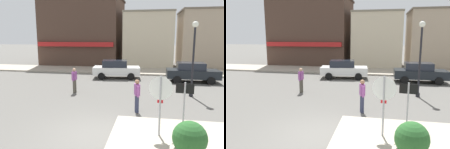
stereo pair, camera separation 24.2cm
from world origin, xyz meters
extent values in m
plane|color=#5B5954|center=(0.00, 0.00, 0.00)|extent=(160.00, 160.00, 0.00)
cube|color=#A89E8C|center=(0.00, 14.83, 0.07)|extent=(80.00, 4.00, 0.15)
cylinder|color=#9E9EA3|center=(2.30, 0.07, 1.15)|extent=(0.07, 0.07, 2.30)
cylinder|color=red|center=(2.30, 0.09, 1.87)|extent=(0.76, 0.11, 0.76)
cylinder|color=white|center=(2.30, 0.08, 1.87)|extent=(0.82, 0.11, 0.82)
cube|color=red|center=(2.30, 0.09, 1.39)|extent=(0.20, 0.04, 0.11)
cylinder|color=#9E9EA3|center=(3.11, 0.11, 1.05)|extent=(0.06, 0.06, 2.10)
cube|color=black|center=(3.11, 0.12, 1.88)|extent=(0.60, 0.09, 0.34)
cube|color=white|center=(3.11, 0.13, 1.88)|extent=(0.54, 0.08, 0.29)
cube|color=black|center=(3.11, 0.13, 1.88)|extent=(0.34, 0.05, 0.08)
sphere|color=#285B28|center=(3.12, -1.21, 0.73)|extent=(1.00, 1.00, 1.00)
cylinder|color=black|center=(4.42, 6.15, 2.10)|extent=(0.12, 0.12, 4.20)
cylinder|color=black|center=(4.42, 6.15, 0.12)|extent=(0.24, 0.24, 0.24)
sphere|color=white|center=(4.42, 6.15, 4.31)|extent=(0.36, 0.36, 0.36)
cone|color=black|center=(4.42, 6.15, 4.45)|extent=(0.32, 0.32, 0.18)
cube|color=white|center=(-0.98, 11.15, 0.67)|extent=(4.17, 2.15, 0.66)
cube|color=#1E232D|center=(-1.13, 11.13, 1.28)|extent=(2.23, 1.62, 0.56)
cylinder|color=black|center=(0.15, 12.13, 0.30)|extent=(0.62, 0.25, 0.60)
cylinder|color=black|center=(0.35, 10.44, 0.30)|extent=(0.62, 0.25, 0.60)
cylinder|color=black|center=(-2.31, 11.85, 0.30)|extent=(0.62, 0.25, 0.60)
cylinder|color=black|center=(-2.12, 10.16, 0.30)|extent=(0.62, 0.25, 0.60)
cube|color=black|center=(5.23, 10.59, 0.67)|extent=(4.00, 1.71, 0.66)
cube|color=#1E232D|center=(5.08, 10.59, 1.28)|extent=(2.08, 1.40, 0.56)
cylinder|color=black|center=(6.47, 11.45, 0.30)|extent=(0.60, 0.18, 0.60)
cylinder|color=black|center=(6.47, 9.75, 0.30)|extent=(0.60, 0.18, 0.60)
cylinder|color=black|center=(3.99, 11.44, 0.30)|extent=(0.60, 0.18, 0.60)
cylinder|color=black|center=(3.99, 9.74, 0.30)|extent=(0.60, 0.18, 0.60)
cylinder|color=#4C473D|center=(-2.88, 5.84, 0.42)|extent=(0.16, 0.16, 0.85)
cylinder|color=#4C473D|center=(-2.89, 5.66, 0.42)|extent=(0.16, 0.16, 0.85)
cube|color=#994C99|center=(-2.89, 5.75, 1.12)|extent=(0.25, 0.38, 0.54)
sphere|color=tan|center=(-2.89, 5.75, 1.50)|extent=(0.22, 0.22, 0.22)
cylinder|color=#994C99|center=(-2.87, 5.97, 1.07)|extent=(0.10, 0.10, 0.52)
cylinder|color=#994C99|center=(-2.90, 5.52, 1.07)|extent=(0.10, 0.10, 0.52)
cylinder|color=#2D334C|center=(1.31, 2.82, 0.42)|extent=(0.16, 0.16, 0.85)
cylinder|color=#2D334C|center=(1.36, 2.65, 0.42)|extent=(0.16, 0.16, 0.85)
cube|color=#994C99|center=(1.34, 2.74, 1.12)|extent=(0.31, 0.41, 0.54)
sphere|color=#9E7051|center=(1.34, 2.74, 1.50)|extent=(0.22, 0.22, 0.22)
cylinder|color=#994C99|center=(1.27, 2.96, 1.07)|extent=(0.11, 0.11, 0.52)
cylinder|color=#994C99|center=(1.40, 2.52, 1.07)|extent=(0.11, 0.11, 0.52)
cube|color=#473328|center=(-6.71, 20.81, 4.10)|extent=(9.46, 7.97, 8.20)
cube|color=#B21E1E|center=(-6.71, 16.68, 2.70)|extent=(8.99, 0.40, 0.50)
cube|color=beige|center=(1.57, 19.96, 3.10)|extent=(5.58, 6.26, 6.20)
cube|color=gray|center=(1.57, 19.96, 6.30)|extent=(5.69, 6.38, 0.20)
cube|color=tan|center=(8.65, 20.37, 3.19)|extent=(6.80, 6.60, 6.39)
cube|color=#685B4C|center=(8.65, 20.37, 6.49)|extent=(6.93, 6.73, 0.20)
camera|label=1|loc=(1.94, -7.42, 3.65)|focal=35.00mm
camera|label=2|loc=(2.17, -7.38, 3.65)|focal=35.00mm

